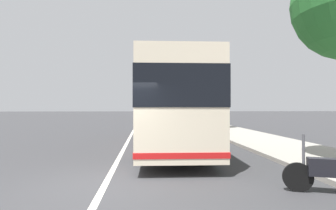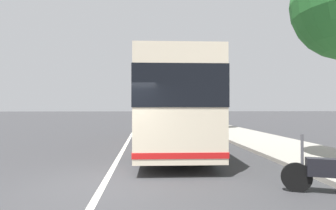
{
  "view_description": "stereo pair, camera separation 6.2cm",
  "coord_description": "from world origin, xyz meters",
  "px_view_note": "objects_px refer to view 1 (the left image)",
  "views": [
    {
      "loc": [
        -6.34,
        -0.98,
        1.86
      ],
      "look_at": [
        7.58,
        -2.15,
        1.98
      ],
      "focal_mm": 28.14,
      "sensor_mm": 36.0,
      "label": 1
    },
    {
      "loc": [
        -6.35,
        -1.04,
        1.86
      ],
      "look_at": [
        7.58,
        -2.15,
        1.98
      ],
      "focal_mm": 28.14,
      "sensor_mm": 36.0,
      "label": 2
    }
  ],
  "objects_px": {
    "car_oncoming": "(151,113)",
    "utility_pole": "(217,92)",
    "coach_bus": "(170,104)",
    "roadside_tree_mid_block": "(212,81)",
    "car_behind_bus": "(151,112)",
    "car_ahead_same_lane": "(159,116)",
    "car_side_street": "(157,115)"
  },
  "relations": [
    {
      "from": "car_oncoming",
      "to": "utility_pole",
      "type": "height_order",
      "value": "utility_pole"
    },
    {
      "from": "coach_bus",
      "to": "utility_pole",
      "type": "distance_m",
      "value": 11.97
    },
    {
      "from": "car_oncoming",
      "to": "roadside_tree_mid_block",
      "type": "distance_m",
      "value": 32.47
    },
    {
      "from": "coach_bus",
      "to": "car_behind_bus",
      "type": "xyz_separation_m",
      "value": [
        49.2,
        -0.04,
        -1.31
      ]
    },
    {
      "from": "car_ahead_same_lane",
      "to": "roadside_tree_mid_block",
      "type": "distance_m",
      "value": 13.75
    },
    {
      "from": "car_side_street",
      "to": "car_oncoming",
      "type": "relative_size",
      "value": 1.04
    },
    {
      "from": "roadside_tree_mid_block",
      "to": "coach_bus",
      "type": "bearing_deg",
      "value": 153.4
    },
    {
      "from": "coach_bus",
      "to": "car_oncoming",
      "type": "distance_m",
      "value": 40.53
    },
    {
      "from": "car_behind_bus",
      "to": "roadside_tree_mid_block",
      "type": "relative_size",
      "value": 0.78
    },
    {
      "from": "car_side_street",
      "to": "car_oncoming",
      "type": "xyz_separation_m",
      "value": [
        14.35,
        0.75,
        -0.02
      ]
    },
    {
      "from": "car_side_street",
      "to": "car_ahead_same_lane",
      "type": "xyz_separation_m",
      "value": [
        -4.85,
        0.07,
        -0.06
      ]
    },
    {
      "from": "car_side_street",
      "to": "roadside_tree_mid_block",
      "type": "height_order",
      "value": "roadside_tree_mid_block"
    },
    {
      "from": "coach_bus",
      "to": "car_side_street",
      "type": "distance_m",
      "value": 26.19
    },
    {
      "from": "car_ahead_same_lane",
      "to": "coach_bus",
      "type": "bearing_deg",
      "value": 179.74
    },
    {
      "from": "coach_bus",
      "to": "roadside_tree_mid_block",
      "type": "relative_size",
      "value": 2.24
    },
    {
      "from": "coach_bus",
      "to": "car_oncoming",
      "type": "bearing_deg",
      "value": 2.44
    },
    {
      "from": "coach_bus",
      "to": "car_side_street",
      "type": "bearing_deg",
      "value": 0.95
    },
    {
      "from": "car_oncoming",
      "to": "car_ahead_same_lane",
      "type": "bearing_deg",
      "value": -178.85
    },
    {
      "from": "coach_bus",
      "to": "car_behind_bus",
      "type": "relative_size",
      "value": 2.87
    },
    {
      "from": "car_oncoming",
      "to": "roadside_tree_mid_block",
      "type": "relative_size",
      "value": 0.78
    },
    {
      "from": "car_oncoming",
      "to": "car_behind_bus",
      "type": "xyz_separation_m",
      "value": [
        8.69,
        -0.24,
        0.01
      ]
    },
    {
      "from": "car_behind_bus",
      "to": "car_side_street",
      "type": "bearing_deg",
      "value": -180.0
    },
    {
      "from": "coach_bus",
      "to": "car_ahead_same_lane",
      "type": "height_order",
      "value": "coach_bus"
    },
    {
      "from": "coach_bus",
      "to": "car_side_street",
      "type": "relative_size",
      "value": 2.78
    },
    {
      "from": "car_ahead_same_lane",
      "to": "utility_pole",
      "type": "height_order",
      "value": "utility_pole"
    },
    {
      "from": "car_side_street",
      "to": "car_oncoming",
      "type": "height_order",
      "value": "car_side_street"
    },
    {
      "from": "car_side_street",
      "to": "utility_pole",
      "type": "height_order",
      "value": "utility_pole"
    },
    {
      "from": "car_behind_bus",
      "to": "utility_pole",
      "type": "xyz_separation_m",
      "value": [
        -38.56,
        -5.31,
        2.49
      ]
    },
    {
      "from": "car_side_street",
      "to": "utility_pole",
      "type": "relative_size",
      "value": 0.69
    },
    {
      "from": "coach_bus",
      "to": "utility_pole",
      "type": "bearing_deg",
      "value": -24.51
    },
    {
      "from": "car_ahead_same_lane",
      "to": "car_side_street",
      "type": "bearing_deg",
      "value": 0.23
    },
    {
      "from": "coach_bus",
      "to": "car_oncoming",
      "type": "relative_size",
      "value": 2.89
    }
  ]
}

